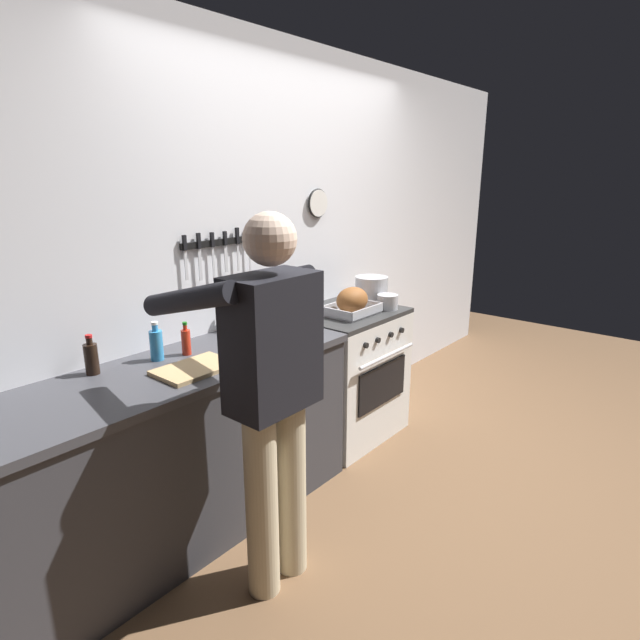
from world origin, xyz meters
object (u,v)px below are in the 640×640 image
(person_cook, at_px, (270,385))
(stove, at_px, (345,373))
(bottle_olive_oil, at_px, (246,309))
(bottle_dish_soap, at_px, (156,344))
(stock_pot, at_px, (371,290))
(bottle_soy_sauce, at_px, (91,358))
(bottle_wine_red, at_px, (266,305))
(bottle_hot_sauce, at_px, (186,341))
(saucepan, at_px, (387,302))
(cutting_board, at_px, (195,368))
(roasting_pan, at_px, (352,302))

(person_cook, bearing_deg, stove, -62.93)
(bottle_olive_oil, bearing_deg, bottle_dish_soap, -175.12)
(stock_pot, height_order, bottle_soy_sauce, stock_pot)
(bottle_olive_oil, bearing_deg, bottle_wine_red, -12.48)
(bottle_hot_sauce, bearing_deg, bottle_soy_sauce, 165.95)
(bottle_olive_oil, distance_m, bottle_hot_sauce, 0.51)
(bottle_soy_sauce, bearing_deg, bottle_olive_oil, -0.65)
(stove, bearing_deg, bottle_olive_oil, 164.25)
(bottle_hot_sauce, bearing_deg, saucepan, -11.08)
(stove, height_order, bottle_olive_oil, bottle_olive_oil)
(cutting_board, bearing_deg, bottle_dish_soap, 96.82)
(saucepan, height_order, bottle_olive_oil, bottle_olive_oil)
(stove, bearing_deg, saucepan, -37.99)
(stock_pot, relative_size, bottle_soy_sauce, 1.22)
(stove, bearing_deg, bottle_wine_red, 163.49)
(roasting_pan, xyz_separation_m, stock_pot, (0.32, 0.07, 0.02))
(stove, height_order, bottle_soy_sauce, bottle_soy_sauce)
(bottle_hot_sauce, height_order, bottle_soy_sauce, bottle_soy_sauce)
(cutting_board, distance_m, bottle_hot_sauce, 0.25)
(roasting_pan, height_order, saucepan, roasting_pan)
(bottle_dish_soap, bearing_deg, bottle_olive_oil, 4.88)
(stock_pot, bearing_deg, bottle_hot_sauce, 175.81)
(person_cook, relative_size, saucepan, 11.55)
(bottle_olive_oil, height_order, bottle_hot_sauce, bottle_olive_oil)
(saucepan, relative_size, bottle_olive_oil, 0.49)
(bottle_dish_soap, distance_m, bottle_soy_sauce, 0.31)
(roasting_pan, xyz_separation_m, bottle_wine_red, (-0.54, 0.25, 0.04))
(stove, relative_size, bottle_olive_oil, 3.06)
(cutting_board, distance_m, bottle_dish_soap, 0.27)
(bottle_wine_red, bearing_deg, saucepan, -23.52)
(stock_pot, height_order, cutting_board, stock_pot)
(saucepan, bearing_deg, bottle_dish_soap, 168.32)
(person_cook, xyz_separation_m, bottle_olive_oil, (0.59, 0.80, 0.07))
(stove, distance_m, stock_pot, 0.62)
(roasting_pan, height_order, bottle_hot_sauce, roasting_pan)
(bottle_hot_sauce, relative_size, bottle_soy_sauce, 0.91)
(stove, bearing_deg, bottle_dish_soap, 173.81)
(person_cook, distance_m, stock_pot, 1.70)
(bottle_wine_red, bearing_deg, person_cook, -133.37)
(roasting_pan, xyz_separation_m, bottle_olive_oil, (-0.68, 0.28, 0.04))
(cutting_board, height_order, bottle_olive_oil, bottle_olive_oil)
(person_cook, bearing_deg, roasting_pan, -65.33)
(saucepan, xyz_separation_m, bottle_dish_soap, (-1.59, 0.33, 0.03))
(stock_pot, relative_size, bottle_dish_soap, 1.17)
(cutting_board, bearing_deg, saucepan, -2.47)
(bottle_soy_sauce, bearing_deg, bottle_hot_sauce, -14.05)
(stove, xyz_separation_m, person_cook, (-1.31, -0.60, 0.50))
(cutting_board, bearing_deg, bottle_wine_red, 20.92)
(stove, relative_size, person_cook, 0.54)
(bottle_wine_red, bearing_deg, stove, -16.51)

